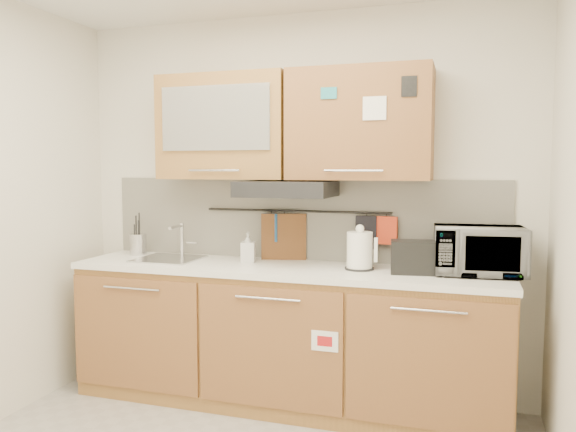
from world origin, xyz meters
The scene contains 17 objects.
wall_back centered at (0.00, 1.50, 1.30)m, with size 3.20×3.20×0.00m, color silver.
base_cabinet centered at (0.00, 1.19, 0.41)m, with size 2.80×0.64×0.88m.
countertop centered at (0.00, 1.19, 0.90)m, with size 2.82×0.62×0.04m, color white.
backsplash centered at (0.00, 1.49, 1.20)m, with size 2.80×0.02×0.56m, color silver.
upper_cabinets centered at (0.00, 1.32, 1.83)m, with size 1.82×0.37×0.70m.
range_hood centered at (0.00, 1.25, 1.42)m, with size 0.60×0.46×0.10m, color black.
sink centered at (-0.85, 1.21, 0.92)m, with size 0.42×0.40×0.26m.
utensil_rail centered at (0.00, 1.45, 1.26)m, with size 0.02×0.02×1.30m, color black.
utensil_crock centered at (-1.17, 1.32, 1.00)m, with size 0.15×0.15×0.31m.
kettle centered at (0.49, 1.22, 1.03)m, with size 0.20×0.18×0.28m.
toaster centered at (0.82, 1.19, 1.02)m, with size 0.28×0.19×0.20m.
microwave centered at (1.20, 1.28, 1.06)m, with size 0.52×0.35×0.29m, color #999999.
soap_bottle centered at (-0.28, 1.27, 1.02)m, with size 0.09×0.09×0.20m, color #999999.
cutting_board centered at (-0.08, 1.44, 1.05)m, with size 0.31×0.02×0.38m, color brown.
oven_mitt centered at (-0.18, 1.44, 1.14)m, with size 0.12×0.03×0.19m, color #1D4C87.
dark_pouch centered at (0.49, 1.44, 1.13)m, with size 0.14×0.04×0.22m, color black.
pot_holder centered at (0.62, 1.44, 1.15)m, with size 0.15×0.02×0.18m, color red.
Camera 1 is at (1.11, -2.23, 1.56)m, focal length 35.00 mm.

